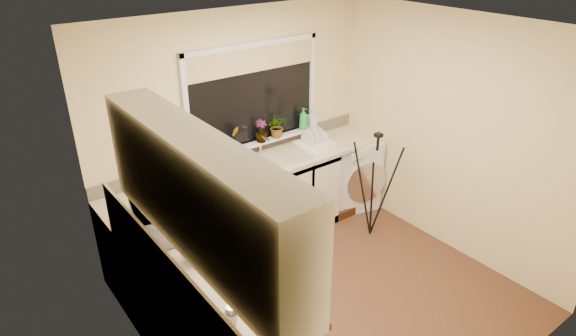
{
  "coord_description": "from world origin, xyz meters",
  "views": [
    {
      "loc": [
        -2.46,
        -2.62,
        3.12
      ],
      "look_at": [
        -0.06,
        0.55,
        1.15
      ],
      "focal_mm": 30.48,
      "sensor_mm": 36.0,
      "label": 1
    }
  ],
  "objects_px": {
    "cup_back": "(323,137)",
    "washing_machine": "(348,171)",
    "dish_rack": "(314,145)",
    "steel_jar": "(232,313)",
    "soap_bottle_clear": "(312,118)",
    "plant_b": "(233,137)",
    "plant_c": "(261,131)",
    "plant_d": "(277,126)",
    "microwave": "(156,222)",
    "tripod": "(374,186)",
    "laptop": "(215,174)",
    "soap_bottle_green": "(303,119)",
    "kettle": "(197,248)",
    "plant_a": "(212,144)",
    "cup_left": "(232,318)"
  },
  "relations": [
    {
      "from": "dish_rack",
      "to": "plant_b",
      "type": "relative_size",
      "value": 1.68
    },
    {
      "from": "plant_d",
      "to": "soap_bottle_clear",
      "type": "bearing_deg",
      "value": 0.49
    },
    {
      "from": "kettle",
      "to": "tripod",
      "type": "distance_m",
      "value": 2.36
    },
    {
      "from": "kettle",
      "to": "microwave",
      "type": "xyz_separation_m",
      "value": [
        -0.1,
        0.48,
        0.02
      ]
    },
    {
      "from": "washing_machine",
      "to": "plant_d",
      "type": "relative_size",
      "value": 3.58
    },
    {
      "from": "plant_c",
      "to": "plant_d",
      "type": "distance_m",
      "value": 0.22
    },
    {
      "from": "dish_rack",
      "to": "soap_bottle_green",
      "type": "bearing_deg",
      "value": 93.98
    },
    {
      "from": "plant_d",
      "to": "soap_bottle_clear",
      "type": "height_order",
      "value": "plant_d"
    },
    {
      "from": "kettle",
      "to": "cup_left",
      "type": "height_order",
      "value": "kettle"
    },
    {
      "from": "soap_bottle_green",
      "to": "tripod",
      "type": "bearing_deg",
      "value": -73.41
    },
    {
      "from": "laptop",
      "to": "steel_jar",
      "type": "xyz_separation_m",
      "value": [
        -0.86,
        -1.71,
        -0.02
      ]
    },
    {
      "from": "plant_b",
      "to": "plant_c",
      "type": "height_order",
      "value": "plant_c"
    },
    {
      "from": "dish_rack",
      "to": "plant_d",
      "type": "xyz_separation_m",
      "value": [
        -0.36,
        0.2,
        0.24
      ]
    },
    {
      "from": "plant_d",
      "to": "soap_bottle_green",
      "type": "height_order",
      "value": "soap_bottle_green"
    },
    {
      "from": "laptop",
      "to": "steel_jar",
      "type": "bearing_deg",
      "value": -109.52
    },
    {
      "from": "soap_bottle_green",
      "to": "steel_jar",
      "type": "bearing_deg",
      "value": -137.65
    },
    {
      "from": "dish_rack",
      "to": "steel_jar",
      "type": "relative_size",
      "value": 4.08
    },
    {
      "from": "kettle",
      "to": "cup_back",
      "type": "height_order",
      "value": "kettle"
    },
    {
      "from": "kettle",
      "to": "cup_left",
      "type": "relative_size",
      "value": 2.26
    },
    {
      "from": "dish_rack",
      "to": "cup_left",
      "type": "relative_size",
      "value": 4.07
    },
    {
      "from": "tripod",
      "to": "cup_left",
      "type": "bearing_deg",
      "value": -132.55
    },
    {
      "from": "washing_machine",
      "to": "plant_c",
      "type": "bearing_deg",
      "value": -175.45
    },
    {
      "from": "kettle",
      "to": "soap_bottle_clear",
      "type": "height_order",
      "value": "soap_bottle_clear"
    },
    {
      "from": "laptop",
      "to": "dish_rack",
      "type": "relative_size",
      "value": 0.95
    },
    {
      "from": "washing_machine",
      "to": "dish_rack",
      "type": "relative_size",
      "value": 2.19
    },
    {
      "from": "kettle",
      "to": "dish_rack",
      "type": "height_order",
      "value": "kettle"
    },
    {
      "from": "plant_b",
      "to": "plant_c",
      "type": "bearing_deg",
      "value": -5.77
    },
    {
      "from": "washing_machine",
      "to": "laptop",
      "type": "height_order",
      "value": "laptop"
    },
    {
      "from": "cup_back",
      "to": "washing_machine",
      "type": "bearing_deg",
      "value": -16.89
    },
    {
      "from": "washing_machine",
      "to": "plant_b",
      "type": "relative_size",
      "value": 3.67
    },
    {
      "from": "dish_rack",
      "to": "soap_bottle_green",
      "type": "distance_m",
      "value": 0.32
    },
    {
      "from": "dish_rack",
      "to": "microwave",
      "type": "bearing_deg",
      "value": -157.98
    },
    {
      "from": "plant_c",
      "to": "dish_rack",
      "type": "bearing_deg",
      "value": -18.75
    },
    {
      "from": "cup_left",
      "to": "plant_d",
      "type": "bearing_deg",
      "value": 47.83
    },
    {
      "from": "washing_machine",
      "to": "plant_b",
      "type": "bearing_deg",
      "value": -174.3
    },
    {
      "from": "washing_machine",
      "to": "soap_bottle_clear",
      "type": "height_order",
      "value": "soap_bottle_clear"
    },
    {
      "from": "plant_c",
      "to": "plant_d",
      "type": "bearing_deg",
      "value": 1.31
    },
    {
      "from": "soap_bottle_green",
      "to": "soap_bottle_clear",
      "type": "distance_m",
      "value": 0.13
    },
    {
      "from": "steel_jar",
      "to": "soap_bottle_clear",
      "type": "relative_size",
      "value": 0.48
    },
    {
      "from": "plant_b",
      "to": "steel_jar",
      "type": "bearing_deg",
      "value": -121.92
    },
    {
      "from": "tripod",
      "to": "microwave",
      "type": "distance_m",
      "value": 2.43
    },
    {
      "from": "laptop",
      "to": "microwave",
      "type": "bearing_deg",
      "value": -139.37
    },
    {
      "from": "dish_rack",
      "to": "soap_bottle_green",
      "type": "relative_size",
      "value": 1.59
    },
    {
      "from": "steel_jar",
      "to": "cup_left",
      "type": "height_order",
      "value": "steel_jar"
    },
    {
      "from": "plant_d",
      "to": "soap_bottle_green",
      "type": "bearing_deg",
      "value": 0.81
    },
    {
      "from": "microwave",
      "to": "plant_b",
      "type": "relative_size",
      "value": 2.01
    },
    {
      "from": "soap_bottle_clear",
      "to": "soap_bottle_green",
      "type": "bearing_deg",
      "value": 179.56
    },
    {
      "from": "microwave",
      "to": "soap_bottle_clear",
      "type": "height_order",
      "value": "soap_bottle_clear"
    },
    {
      "from": "plant_d",
      "to": "soap_bottle_green",
      "type": "distance_m",
      "value": 0.37
    },
    {
      "from": "tripod",
      "to": "plant_a",
      "type": "distance_m",
      "value": 1.78
    }
  ]
}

